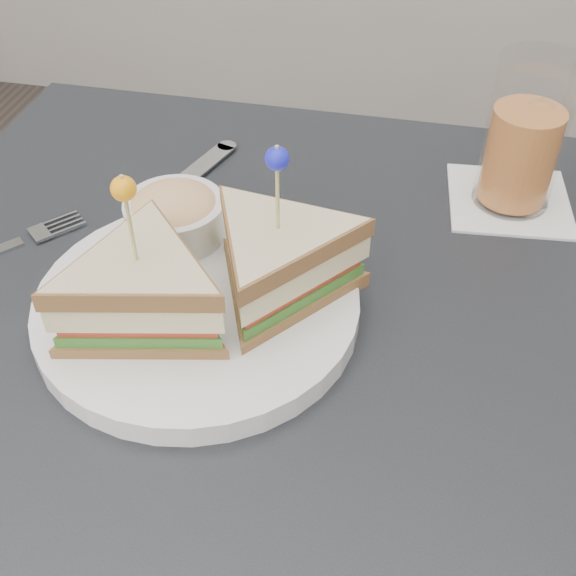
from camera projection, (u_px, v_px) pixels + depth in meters
The scene contains 5 objects.
table at pixel (275, 395), 0.67m from camera, with size 0.80×0.80×0.75m.
plate_meal at pixel (204, 276), 0.61m from camera, with size 0.36×0.36×0.17m.
cutlery_fork at pixel (5, 247), 0.70m from camera, with size 0.13×0.15×0.01m.
cutlery_knife at pixel (169, 194), 0.77m from camera, with size 0.09×0.22×0.01m.
drink_set at pixel (523, 143), 0.72m from camera, with size 0.14×0.14×0.16m.
Camera 1 is at (0.10, -0.42, 1.19)m, focal length 45.00 mm.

